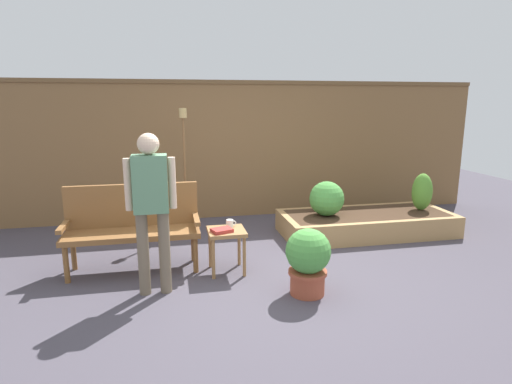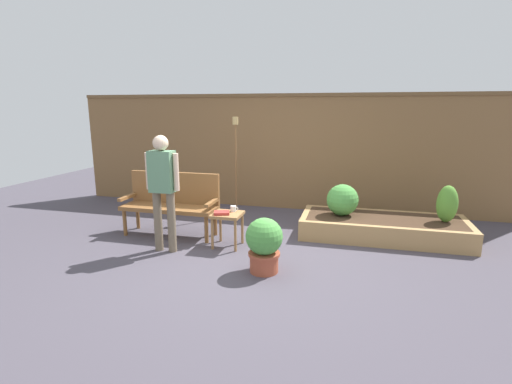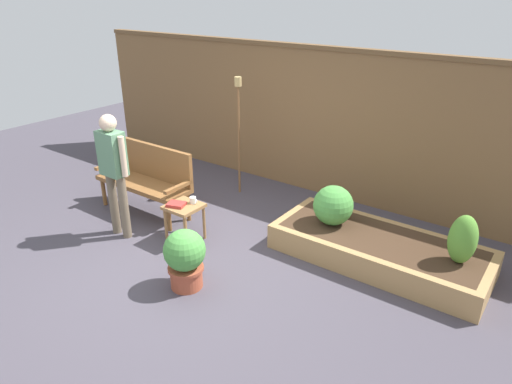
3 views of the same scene
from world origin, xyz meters
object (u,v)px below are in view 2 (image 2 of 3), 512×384
Objects in this scene: potted_boxwood at (264,243)px; person_by_bench at (163,183)px; garden_bench at (172,199)px; book_on_table at (222,213)px; tiki_torch at (236,149)px; cup_on_table at (234,209)px; shrub_near_bench at (342,200)px; shrub_far_corner at (447,204)px; side_table at (227,219)px.

person_by_bench is at bearing 167.20° from potted_boxwood.
book_on_table is (0.94, -0.39, -0.05)m from garden_bench.
cup_on_table is at bearing -73.93° from tiki_torch.
shrub_far_corner reaches higher than shrub_near_bench.
cup_on_table is 0.21× the size of shrub_far_corner.
shrub_near_bench reaches higher than side_table.
potted_boxwood reaches higher than side_table.
side_table is at bearing 26.32° from person_by_bench.
garden_bench is 1.06m from side_table.
shrub_near_bench is at bearing -17.88° from tiki_torch.
shrub_far_corner is at bearing 17.72° from side_table.
person_by_bench is (-0.76, -0.37, 0.54)m from side_table.
tiki_torch reaches higher than person_by_bench.
tiki_torch reaches higher than potted_boxwood.
garden_bench is at bearing 108.92° from person_by_bench.
tiki_torch is (-0.42, 1.45, 0.67)m from cup_on_table.
potted_boxwood is at bearing -65.04° from tiki_torch.
shrub_far_corner is at bearing 16.10° from cup_on_table.
garden_bench is 2.19× the size of potted_boxwood.
potted_boxwood reaches higher than cup_on_table.
potted_boxwood is 0.38× the size of tiki_torch.
person_by_bench is at bearing -174.69° from book_on_table.
book_on_table is 0.99m from potted_boxwood.
cup_on_table reaches higher than book_on_table.
person_by_bench reaches higher than potted_boxwood.
garden_bench is at bearing -166.12° from shrub_near_bench.
garden_bench is 3.03× the size of shrub_near_bench.
person_by_bench is (-0.40, -1.93, -0.26)m from tiki_torch.
potted_boxwood is at bearing -116.61° from shrub_near_bench.
side_table is 1.01× the size of shrub_near_bench.
person_by_bench reaches higher than cup_on_table.
person_by_bench is at bearing -71.08° from garden_bench.
shrub_near_bench is (1.46, 0.84, 0.02)m from cup_on_table.
side_table is 2.32× the size of book_on_table.
shrub_far_corner is (2.97, 0.95, 0.17)m from side_table.
cup_on_table is at bearing 62.80° from side_table.
garden_bench reaches higher than shrub_near_bench.
shrub_near_bench is at bearing 29.90° from cup_on_table.
potted_boxwood reaches higher than book_on_table.
side_table is at bearing -18.16° from garden_bench.
cup_on_table is 0.06× the size of tiki_torch.
cup_on_table is at bearing -163.90° from shrub_far_corner.
cup_on_table is (1.05, -0.22, -0.02)m from garden_bench.
potted_boxwood is at bearing -45.56° from side_table.
shrub_far_corner is 3.44m from tiki_torch.
shrub_near_bench reaches higher than potted_boxwood.
shrub_near_bench is 0.89× the size of shrub_far_corner.
book_on_table reaches higher than side_table.
side_table is 0.99m from potted_boxwood.
garden_bench is 1.02m from book_on_table.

